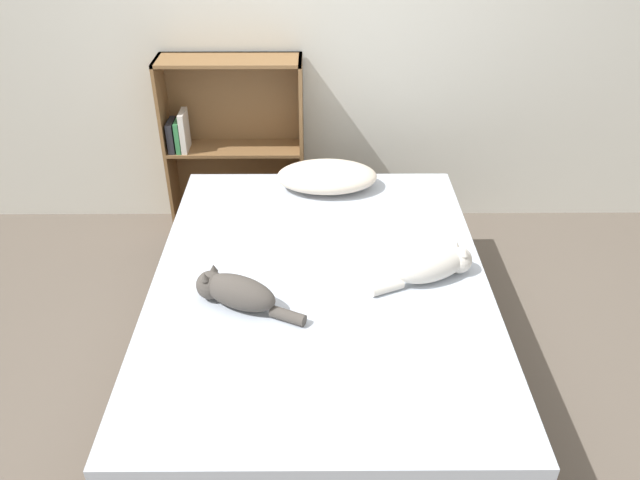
{
  "coord_description": "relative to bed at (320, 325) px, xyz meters",
  "views": [
    {
      "loc": [
        -0.01,
        -2.23,
        2.22
      ],
      "look_at": [
        0.0,
        0.16,
        0.65
      ],
      "focal_mm": 35.0,
      "sensor_mm": 36.0,
      "label": 1
    }
  ],
  "objects": [
    {
      "name": "ground_plane",
      "position": [
        0.0,
        0.0,
        -0.27
      ],
      "size": [
        8.0,
        8.0,
        0.0
      ],
      "primitive_type": "plane",
      "color": "brown"
    },
    {
      "name": "wall_back",
      "position": [
        0.0,
        1.5,
        0.98
      ],
      "size": [
        8.0,
        0.06,
        2.5
      ],
      "color": "silver",
      "rests_on": "ground_plane"
    },
    {
      "name": "bed",
      "position": [
        0.0,
        0.0,
        0.0
      ],
      "size": [
        1.54,
        2.07,
        0.55
      ],
      "color": "brown",
      "rests_on": "ground_plane"
    },
    {
      "name": "pillow",
      "position": [
        0.04,
        0.84,
        0.35
      ],
      "size": [
        0.55,
        0.34,
        0.14
      ],
      "color": "beige",
      "rests_on": "bed"
    },
    {
      "name": "cat_light",
      "position": [
        0.51,
        -0.0,
        0.34
      ],
      "size": [
        0.47,
        0.27,
        0.14
      ],
      "rotation": [
        0.0,
        0.0,
        0.42
      ],
      "color": "beige",
      "rests_on": "bed"
    },
    {
      "name": "cat_dark",
      "position": [
        -0.36,
        -0.19,
        0.35
      ],
      "size": [
        0.47,
        0.28,
        0.15
      ],
      "rotation": [
        0.0,
        0.0,
        2.7
      ],
      "color": "#47423D",
      "rests_on": "bed"
    },
    {
      "name": "bookshelf",
      "position": [
        -0.55,
        1.38,
        0.3
      ],
      "size": [
        0.85,
        0.26,
        1.12
      ],
      "color": "brown",
      "rests_on": "ground_plane"
    }
  ]
}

